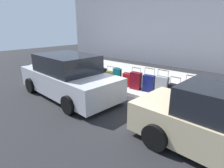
# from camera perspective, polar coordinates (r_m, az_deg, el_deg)

# --- Properties ---
(ground_plane) EXTENTS (40.00, 40.00, 0.00)m
(ground_plane) POSITION_cam_1_polar(r_m,az_deg,el_deg) (7.51, 6.44, -4.13)
(ground_plane) COLOR black
(sidewalk_curb) EXTENTS (18.00, 5.00, 0.14)m
(sidewalk_curb) POSITION_cam_1_polar(r_m,az_deg,el_deg) (9.54, 15.12, 0.57)
(sidewalk_curb) COLOR #ADA89E
(sidewalk_curb) RESTS_ON ground_plane
(suitcase_red_0) EXTENTS (0.40, 0.25, 0.86)m
(suitcase_red_0) POSITION_cam_1_polar(r_m,az_deg,el_deg) (6.89, 30.77, -4.84)
(suitcase_red_0) COLOR red
(suitcase_red_0) RESTS_ON sidewalk_curb
(suitcase_teal_1) EXTENTS (0.44, 0.22, 0.60)m
(suitcase_teal_1) POSITION_cam_1_polar(r_m,az_deg,el_deg) (6.91, 26.47, -4.22)
(suitcase_teal_1) COLOR #0F606B
(suitcase_teal_1) RESTS_ON sidewalk_curb
(suitcase_olive_2) EXTENTS (0.36, 0.25, 1.01)m
(suitcase_olive_2) POSITION_cam_1_polar(r_m,az_deg,el_deg) (7.07, 22.85, -2.50)
(suitcase_olive_2) COLOR #59601E
(suitcase_olive_2) RESTS_ON sidewalk_curb
(suitcase_black_3) EXTENTS (0.44, 0.26, 0.87)m
(suitcase_black_3) POSITION_cam_1_polar(r_m,az_deg,el_deg) (7.18, 18.86, -2.36)
(suitcase_black_3) COLOR black
(suitcase_black_3) RESTS_ON sidewalk_curb
(suitcase_silver_4) EXTENTS (0.50, 0.26, 1.03)m
(suitcase_silver_4) POSITION_cam_1_polar(r_m,az_deg,el_deg) (7.46, 15.33, -0.55)
(suitcase_silver_4) COLOR #9EA0A8
(suitcase_silver_4) RESTS_ON sidewalk_curb
(suitcase_navy_5) EXTENTS (0.51, 0.26, 1.01)m
(suitcase_navy_5) POSITION_cam_1_polar(r_m,az_deg,el_deg) (7.75, 11.45, 0.18)
(suitcase_navy_5) COLOR navy
(suitcase_navy_5) RESTS_ON sidewalk_curb
(suitcase_maroon_6) EXTENTS (0.48, 0.28, 0.96)m
(suitcase_maroon_6) POSITION_cam_1_polar(r_m,az_deg,el_deg) (7.96, 7.47, 1.02)
(suitcase_maroon_6) COLOR maroon
(suitcase_maroon_6) RESTS_ON sidewalk_curb
(suitcase_red_7) EXTENTS (0.39, 0.29, 0.66)m
(suitcase_red_7) POSITION_cam_1_polar(r_m,az_deg,el_deg) (8.33, 4.81, 1.33)
(suitcase_red_7) COLOR red
(suitcase_red_7) RESTS_ON sidewalk_curb
(suitcase_teal_8) EXTENTS (0.39, 0.19, 0.83)m
(suitcase_teal_8) POSITION_cam_1_polar(r_m,az_deg,el_deg) (8.48, 1.64, 2.30)
(suitcase_teal_8) COLOR #0F606B
(suitcase_teal_8) RESTS_ON sidewalk_curb
(suitcase_olive_9) EXTENTS (0.47, 0.24, 0.79)m
(suitcase_olive_9) POSITION_cam_1_polar(r_m,az_deg,el_deg) (8.93, -0.46, 2.28)
(suitcase_olive_9) COLOR #59601E
(suitcase_olive_9) RESTS_ON sidewalk_curb
(suitcase_black_10) EXTENTS (0.38, 0.25, 0.67)m
(suitcase_black_10) POSITION_cam_1_polar(r_m,az_deg,el_deg) (9.26, -2.87, 3.07)
(suitcase_black_10) COLOR black
(suitcase_black_10) RESTS_ON sidewalk_curb
(suitcase_silver_11) EXTENTS (0.38, 0.21, 0.66)m
(suitcase_silver_11) POSITION_cam_1_polar(r_m,az_deg,el_deg) (9.59, -4.86, 3.53)
(suitcase_silver_11) COLOR #9EA0A8
(suitcase_silver_11) RESTS_ON sidewalk_curb
(fire_hydrant) EXTENTS (0.39, 0.21, 0.80)m
(fire_hydrant) POSITION_cam_1_polar(r_m,az_deg,el_deg) (10.16, -8.49, 4.85)
(fire_hydrant) COLOR #D89E0C
(fire_hydrant) RESTS_ON sidewalk_curb
(bollard_post) EXTENTS (0.12, 0.12, 0.75)m
(bollard_post) POSITION_cam_1_polar(r_m,az_deg,el_deg) (10.65, -11.75, 5.04)
(bollard_post) COLOR #333338
(bollard_post) RESTS_ON sidewalk_curb
(parked_car_silver_1) EXTENTS (4.84, 2.30, 1.71)m
(parked_car_silver_1) POSITION_cam_1_polar(r_m,az_deg,el_deg) (7.65, -13.69, 2.16)
(parked_car_silver_1) COLOR #B2B5BA
(parked_car_silver_1) RESTS_ON ground_plane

